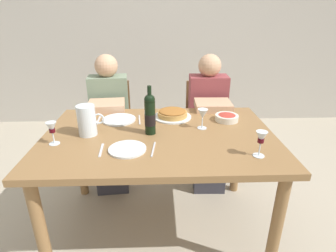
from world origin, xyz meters
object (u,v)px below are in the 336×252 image
object	(u,v)px
baked_tart	(172,114)
diner_right	(209,118)
wine_glass_centre	(203,115)
dinner_plate_left_setting	(127,149)
wine_glass_left_diner	(261,139)
chair_right	(204,120)
wine_bottle	(150,114)
salad_bowl	(227,117)
chair_left	(113,121)
diner_left	(110,118)
dinner_plate_right_setting	(119,120)
dining_table	(159,147)
wine_glass_right_diner	(52,129)
water_pitcher	(87,122)

from	to	relation	value
baked_tart	diner_right	bearing A→B (deg)	45.02
wine_glass_centre	dinner_plate_left_setting	world-z (taller)	wine_glass_centre
wine_glass_left_diner	chair_right	bearing A→B (deg)	94.71
wine_bottle	salad_bowl	world-z (taller)	wine_bottle
salad_bowl	diner_right	bearing A→B (deg)	96.49
baked_tart	chair_left	xyz separation A→B (m)	(-0.56, 0.60, -0.29)
wine_glass_left_diner	diner_left	distance (m)	1.41
dinner_plate_right_setting	wine_glass_centre	bearing A→B (deg)	-15.93
salad_bowl	diner_left	world-z (taller)	diner_left
wine_glass_left_diner	dinner_plate_left_setting	bearing A→B (deg)	172.55
dinner_plate_left_setting	diner_right	bearing A→B (deg)	53.58
wine_glass_left_diner	diner_right	world-z (taller)	diner_right
dining_table	wine_bottle	bearing A→B (deg)	164.67
wine_glass_left_diner	wine_glass_centre	xyz separation A→B (m)	(-0.26, 0.39, -0.01)
wine_glass_right_diner	diner_left	distance (m)	0.84
dinner_plate_left_setting	salad_bowl	bearing A→B (deg)	32.48
diner_right	baked_tart	bearing A→B (deg)	46.53
dining_table	diner_left	size ratio (longest dim) A/B	1.29
wine_glass_left_diner	chair_left	xyz separation A→B (m)	(-1.01, 1.21, -0.37)
dining_table	dinner_plate_right_setting	xyz separation A→B (m)	(-0.29, 0.25, 0.10)
wine_glass_left_diner	dinner_plate_right_setting	xyz separation A→B (m)	(-0.84, 0.56, -0.10)
baked_tart	wine_glass_left_diner	xyz separation A→B (m)	(0.45, -0.61, 0.08)
wine_glass_right_diner	diner_left	xyz separation A→B (m)	(0.19, 0.78, -0.24)
baked_tart	dinner_plate_right_setting	world-z (taller)	baked_tart
wine_glass_right_diner	diner_left	size ratio (longest dim) A/B	0.12
wine_glass_centre	chair_left	size ratio (longest dim) A/B	0.16
chair_left	dinner_plate_right_setting	bearing A→B (deg)	98.89
diner_left	diner_right	world-z (taller)	same
dinner_plate_left_setting	diner_left	world-z (taller)	diner_left
dining_table	dinner_plate_right_setting	bearing A→B (deg)	139.22
dining_table	baked_tart	world-z (taller)	baked_tart
salad_bowl	wine_glass_centre	distance (m)	0.25
water_pitcher	salad_bowl	xyz separation A→B (m)	(0.95, 0.21, -0.06)
baked_tart	diner_left	size ratio (longest dim) A/B	0.24
dining_table	wine_glass_right_diner	distance (m)	0.67
wine_bottle	chair_right	bearing A→B (deg)	59.50
dining_table	diner_right	size ratio (longest dim) A/B	1.29
wine_glass_centre	baked_tart	bearing A→B (deg)	132.07
wine_glass_centre	diner_left	xyz separation A→B (m)	(-0.73, 0.58, -0.24)
wine_glass_right_diner	chair_right	distance (m)	1.52
dinner_plate_right_setting	diner_left	distance (m)	0.46
water_pitcher	baked_tart	size ratio (longest dim) A/B	0.70
baked_tart	wine_glass_centre	bearing A→B (deg)	-47.93
dining_table	dinner_plate_right_setting	size ratio (longest dim) A/B	6.16
wine_bottle	wine_glass_centre	distance (m)	0.36
dinner_plate_right_setting	chair_right	bearing A→B (deg)	40.06
salad_bowl	wine_glass_right_diner	distance (m)	1.18
salad_bowl	diner_right	size ratio (longest dim) A/B	0.15
dinner_plate_left_setting	diner_left	bearing A→B (deg)	106.23
wine_glass_centre	dinner_plate_right_setting	size ratio (longest dim) A/B	0.57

